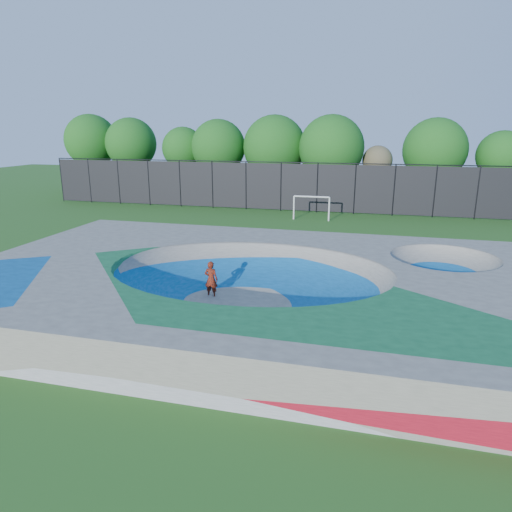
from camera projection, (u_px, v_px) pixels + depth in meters
The scene contains 7 objects.
ground at pixel (249, 304), 17.96m from camera, with size 120.00×120.00×0.00m, color #225317.
skate_deck at pixel (249, 286), 17.75m from camera, with size 22.00×14.00×1.50m, color gray.
skater at pixel (211, 279), 18.43m from camera, with size 0.56×0.37×1.53m, color #B42C0E.
skateboard at pixel (212, 297), 18.63m from camera, with size 0.78×0.22×0.05m, color black.
soccer_goal at pixel (311, 203), 34.02m from camera, with size 2.76×0.12×1.82m.
fence at pixel (317, 187), 36.98m from camera, with size 48.09×0.09×4.04m.
treeline at pixel (309, 148), 41.60m from camera, with size 53.62×7.63×8.13m.
Camera 1 is at (4.43, -16.19, 6.65)m, focal length 32.00 mm.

